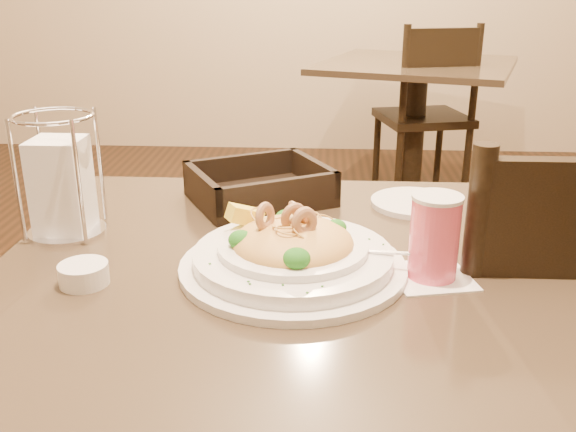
# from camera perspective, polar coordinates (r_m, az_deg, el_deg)

# --- Properties ---
(main_table) EXTENTS (0.90, 0.90, 0.73)m
(main_table) POSITION_cam_1_polar(r_m,az_deg,el_deg) (1.08, -0.06, -16.06)
(main_table) COLOR black
(main_table) RESTS_ON ground
(background_table) EXTENTS (1.14, 1.14, 0.73)m
(background_table) POSITION_cam_1_polar(r_m,az_deg,el_deg) (3.38, 11.14, 9.37)
(background_table) COLOR black
(background_table) RESTS_ON ground
(dining_chair_near) EXTENTS (0.42, 0.42, 0.93)m
(dining_chair_near) POSITION_cam_1_polar(r_m,az_deg,el_deg) (1.26, 21.86, -12.03)
(dining_chair_near) COLOR black
(dining_chair_near) RESTS_ON ground
(dining_chair_far) EXTENTS (0.51, 0.51, 0.93)m
(dining_chair_far) POSITION_cam_1_polar(r_m,az_deg,el_deg) (3.36, 12.26, 9.14)
(dining_chair_far) COLOR black
(dining_chair_far) RESTS_ON ground
(pasta_bowl) EXTENTS (0.37, 0.34, 0.11)m
(pasta_bowl) POSITION_cam_1_polar(r_m,az_deg,el_deg) (0.95, 0.40, -3.22)
(pasta_bowl) COLOR white
(pasta_bowl) RESTS_ON main_table
(drink_glass) EXTENTS (0.13, 0.13, 0.13)m
(drink_glass) POSITION_cam_1_polar(r_m,az_deg,el_deg) (0.94, 12.88, -1.90)
(drink_glass) COLOR white
(drink_glass) RESTS_ON main_table
(bread_basket) EXTENTS (0.31, 0.29, 0.07)m
(bread_basket) POSITION_cam_1_polar(r_m,az_deg,el_deg) (1.24, -2.52, 2.41)
(bread_basket) COLOR black
(bread_basket) RESTS_ON main_table
(napkin_caddy) EXTENTS (0.13, 0.13, 0.21)m
(napkin_caddy) POSITION_cam_1_polar(r_m,az_deg,el_deg) (1.13, -19.50, 2.76)
(napkin_caddy) COLOR silver
(napkin_caddy) RESTS_ON main_table
(side_plate) EXTENTS (0.21, 0.21, 0.01)m
(side_plate) POSITION_cam_1_polar(r_m,az_deg,el_deg) (1.25, 11.19, 1.15)
(side_plate) COLOR white
(side_plate) RESTS_ON main_table
(butter_ramekin) EXTENTS (0.09, 0.09, 0.03)m
(butter_ramekin) POSITION_cam_1_polar(r_m,az_deg,el_deg) (0.96, -17.70, -4.94)
(butter_ramekin) COLOR white
(butter_ramekin) RESTS_ON main_table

